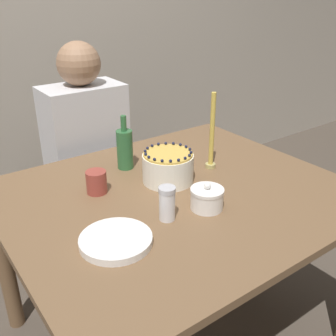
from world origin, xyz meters
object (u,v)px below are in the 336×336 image
bottle (125,148)px  person_man_blue_shirt (89,173)px  sugar_shaker (167,203)px  candle (212,138)px  cake (168,167)px  sugar_bowl (207,198)px

bottle → person_man_blue_shirt: 0.53m
sugar_shaker → candle: bearing=29.7°
cake → bottle: bearing=109.7°
sugar_shaker → person_man_blue_shirt: size_ratio=0.10×
sugar_shaker → bottle: bearing=77.8°
cake → sugar_bowl: 0.26m
sugar_bowl → candle: bearing=46.3°
sugar_bowl → person_man_blue_shirt: size_ratio=0.10×
sugar_bowl → bottle: bottle is taller
candle → person_man_blue_shirt: person_man_blue_shirt is taller
cake → person_man_blue_shirt: 0.70m
cake → person_man_blue_shirt: bearing=95.1°
sugar_shaker → bottle: 0.45m
cake → bottle: bottle is taller
sugar_shaker → candle: (0.39, 0.22, 0.08)m
sugar_bowl → sugar_shaker: bearing=171.0°
sugar_shaker → cake: bearing=53.5°
sugar_bowl → bottle: 0.47m
cake → candle: (0.22, -0.00, 0.08)m
sugar_bowl → sugar_shaker: size_ratio=0.98×
sugar_bowl → person_man_blue_shirt: 0.94m
sugar_bowl → bottle: (-0.06, 0.46, 0.05)m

